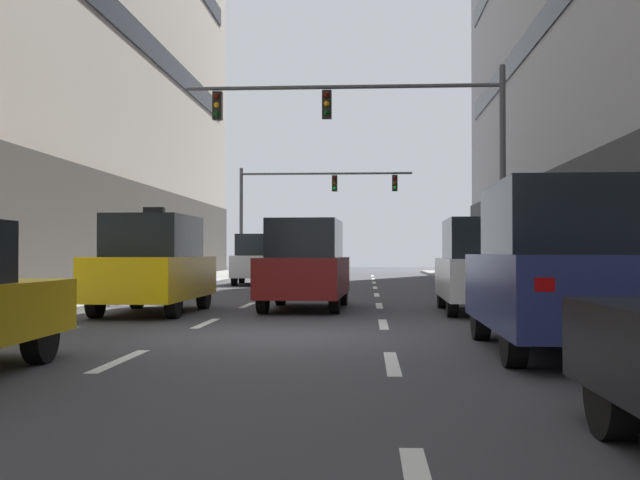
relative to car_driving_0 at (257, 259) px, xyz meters
name	(u,v)px	position (x,y,z in m)	size (l,w,h in m)	color
ground_plane	(282,335)	(3.23, -19.76, -1.03)	(120.00, 120.00, 0.00)	#38383D
lane_stripe_l1_s3	(120,361)	(1.59, -22.76, -1.03)	(0.16, 2.00, 0.01)	silver
lane_stripe_l1_s4	(206,323)	(1.59, -17.76, -1.03)	(0.16, 2.00, 0.01)	silver
lane_stripe_l1_s5	(248,305)	(1.59, -12.76, -1.03)	(0.16, 2.00, 0.01)	silver
lane_stripe_l1_s6	(272,294)	(1.59, -7.76, -1.03)	(0.16, 2.00, 0.01)	silver
lane_stripe_l1_s7	(288,287)	(1.59, -2.76, -1.03)	(0.16, 2.00, 0.01)	silver
lane_stripe_l1_s8	(300,282)	(1.59, 2.24, -1.03)	(0.16, 2.00, 0.01)	silver
lane_stripe_l1_s9	(308,279)	(1.59, 7.24, -1.03)	(0.16, 2.00, 0.01)	silver
lane_stripe_l1_s10	(315,276)	(1.59, 12.24, -1.03)	(0.16, 2.00, 0.01)	silver
lane_stripe_l2_s3	(392,363)	(4.86, -22.76, -1.03)	(0.16, 2.00, 0.01)	silver
lane_stripe_l2_s4	(383,324)	(4.86, -17.76, -1.03)	(0.16, 2.00, 0.01)	silver
lane_stripe_l2_s5	(379,306)	(4.86, -12.76, -1.03)	(0.16, 2.00, 0.01)	silver
lane_stripe_l2_s6	(377,295)	(4.86, -7.76, -1.03)	(0.16, 2.00, 0.01)	silver
lane_stripe_l2_s7	(375,288)	(4.86, -2.76, -1.03)	(0.16, 2.00, 0.01)	silver
lane_stripe_l2_s8	(374,282)	(4.86, 2.24, -1.03)	(0.16, 2.00, 0.01)	silver
lane_stripe_l2_s9	(373,279)	(4.86, 7.24, -1.03)	(0.16, 2.00, 0.01)	silver
lane_stripe_l2_s10	(372,276)	(4.86, 12.24, -1.03)	(0.16, 2.00, 0.01)	silver
car_driving_0	(257,259)	(0.00, 0.00, 0.00)	(2.00, 4.37, 2.07)	black
taxi_driving_1	(154,264)	(-0.04, -15.42, 0.02)	(1.88, 4.39, 2.29)	black
car_driving_2	(306,265)	(3.14, -14.00, 0.00)	(1.94, 4.34, 2.07)	black
car_parked_1	(559,268)	(7.09, -21.63, 0.07)	(1.98, 4.62, 2.22)	black
car_parked_2	(482,266)	(7.09, -14.78, -0.01)	(1.85, 4.26, 2.05)	black
traffic_signal_0	(392,132)	(5.29, -9.03, 3.85)	(9.47, 0.35, 6.68)	#4C4C51
traffic_signal_1	(304,196)	(1.24, 8.63, 3.27)	(9.08, 0.35, 5.66)	#4C4C51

